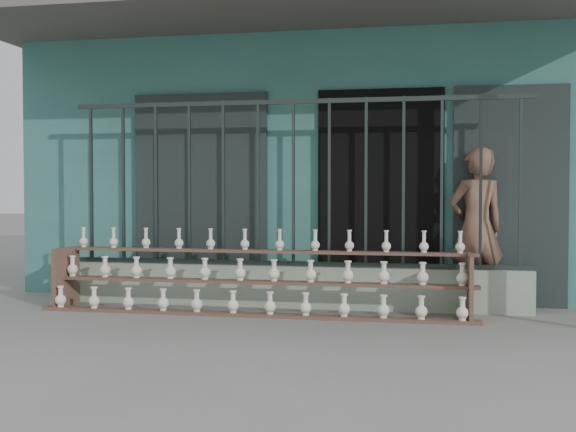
# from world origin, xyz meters

# --- Properties ---
(ground) EXTENTS (60.00, 60.00, 0.00)m
(ground) POSITION_xyz_m (0.00, 0.00, 0.00)
(ground) COLOR slate
(workshop_building) EXTENTS (7.40, 6.60, 3.21)m
(workshop_building) POSITION_xyz_m (0.00, 4.23, 1.62)
(workshop_building) COLOR #346E66
(workshop_building) RESTS_ON ground
(parapet_wall) EXTENTS (5.00, 0.20, 0.45)m
(parapet_wall) POSITION_xyz_m (0.00, 1.30, 0.23)
(parapet_wall) COLOR #93A78F
(parapet_wall) RESTS_ON ground
(security_fence) EXTENTS (5.00, 0.04, 1.80)m
(security_fence) POSITION_xyz_m (-0.00, 1.30, 1.35)
(security_fence) COLOR #283330
(security_fence) RESTS_ON parapet_wall
(shelf_rack) EXTENTS (4.50, 0.68, 0.85)m
(shelf_rack) POSITION_xyz_m (-0.31, 0.89, 0.36)
(shelf_rack) COLOR brown
(shelf_rack) RESTS_ON ground
(elderly_woman) EXTENTS (0.74, 0.63, 1.73)m
(elderly_woman) POSITION_xyz_m (1.94, 1.61, 0.86)
(elderly_woman) COLOR brown
(elderly_woman) RESTS_ON ground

